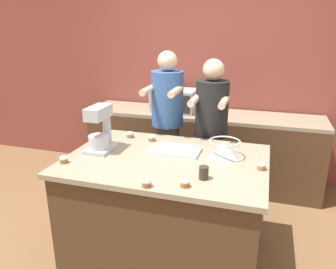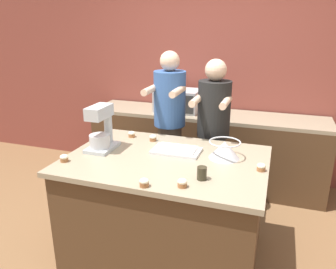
{
  "view_description": "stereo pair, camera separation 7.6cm",
  "coord_description": "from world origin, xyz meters",
  "views": [
    {
      "loc": [
        0.71,
        -2.28,
        1.9
      ],
      "look_at": [
        0.0,
        0.05,
        1.07
      ],
      "focal_mm": 35.0,
      "sensor_mm": 36.0,
      "label": 1
    },
    {
      "loc": [
        0.79,
        -2.26,
        1.9
      ],
      "look_at": [
        0.0,
        0.05,
        1.07
      ],
      "focal_mm": 35.0,
      "sensor_mm": 36.0,
      "label": 2
    }
  ],
  "objects": [
    {
      "name": "ground_plane",
      "position": [
        0.0,
        0.0,
        0.0
      ],
      "size": [
        16.0,
        16.0,
        0.0
      ],
      "primitive_type": "plane",
      "color": "brown"
    },
    {
      "name": "back_wall",
      "position": [
        0.0,
        1.81,
        1.35
      ],
      "size": [
        10.0,
        0.06,
        2.7
      ],
      "color": "brown",
      "rests_on": "ground_plane"
    },
    {
      "name": "island_counter",
      "position": [
        0.0,
        0.0,
        0.45
      ],
      "size": [
        1.57,
        1.09,
        0.89
      ],
      "color": "#4C331E",
      "rests_on": "ground_plane"
    },
    {
      "name": "back_counter",
      "position": [
        0.0,
        1.46,
        0.45
      ],
      "size": [
        2.8,
        0.6,
        0.89
      ],
      "color": "#4C331E",
      "rests_on": "ground_plane"
    },
    {
      "name": "person_left",
      "position": [
        -0.22,
        0.76,
        0.88
      ],
      "size": [
        0.33,
        0.5,
        1.66
      ],
      "color": "brown",
      "rests_on": "ground_plane"
    },
    {
      "name": "person_right",
      "position": [
        0.22,
        0.76,
        0.85
      ],
      "size": [
        0.33,
        0.5,
        1.6
      ],
      "color": "#33384C",
      "rests_on": "ground_plane"
    },
    {
      "name": "stand_mixer",
      "position": [
        -0.57,
        0.01,
        1.06
      ],
      "size": [
        0.2,
        0.3,
        0.38
      ],
      "color": "#B2B7BC",
      "rests_on": "island_counter"
    },
    {
      "name": "mixing_bowl",
      "position": [
        0.43,
        0.16,
        0.97
      ],
      "size": [
        0.25,
        0.25,
        0.14
      ],
      "color": "#BCBCC1",
      "rests_on": "island_counter"
    },
    {
      "name": "baking_tray",
      "position": [
        0.04,
        0.15,
        0.91
      ],
      "size": [
        0.39,
        0.24,
        0.04
      ],
      "color": "silver",
      "rests_on": "island_counter"
    },
    {
      "name": "microwave_oven",
      "position": [
        -0.35,
        1.46,
        1.02
      ],
      "size": [
        0.52,
        0.37,
        0.26
      ],
      "color": "#B7B7BC",
      "rests_on": "back_counter"
    },
    {
      "name": "drinking_glass",
      "position": [
        0.35,
        -0.27,
        0.94
      ],
      "size": [
        0.07,
        0.07,
        0.09
      ],
      "color": "#332D1E",
      "rests_on": "island_counter"
    },
    {
      "name": "cupcake_0",
      "position": [
        0.73,
        -0.0,
        0.92
      ],
      "size": [
        0.06,
        0.06,
        0.06
      ],
      "color": "#9E6038",
      "rests_on": "island_counter"
    },
    {
      "name": "cupcake_1",
      "position": [
        -0.24,
        0.35,
        0.92
      ],
      "size": [
        0.06,
        0.06,
        0.06
      ],
      "color": "#9E6038",
      "rests_on": "island_counter"
    },
    {
      "name": "cupcake_2",
      "position": [
        -0.72,
        -0.31,
        0.92
      ],
      "size": [
        0.06,
        0.06,
        0.06
      ],
      "color": "#9E6038",
      "rests_on": "island_counter"
    },
    {
      "name": "cupcake_3",
      "position": [
        0.02,
        -0.49,
        0.92
      ],
      "size": [
        0.06,
        0.06,
        0.06
      ],
      "color": "#9E6038",
      "rests_on": "island_counter"
    },
    {
      "name": "cupcake_4",
      "position": [
        0.26,
        -0.42,
        0.92
      ],
      "size": [
        0.06,
        0.06,
        0.06
      ],
      "color": "#9E6038",
      "rests_on": "island_counter"
    },
    {
      "name": "cupcake_5",
      "position": [
        -0.47,
        0.38,
        0.92
      ],
      "size": [
        0.06,
        0.06,
        0.06
      ],
      "color": "#9E6038",
      "rests_on": "island_counter"
    }
  ]
}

